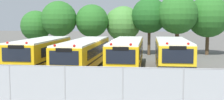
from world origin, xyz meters
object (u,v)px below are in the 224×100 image
(school_bus_1, at_px, (85,53))
(tree_1, at_px, (59,20))
(school_bus_2, at_px, (127,53))
(tree_3, at_px, (122,23))
(school_bus_0, at_px, (41,52))
(tree_4, at_px, (150,15))
(tree_5, at_px, (178,13))
(tree_6, at_px, (209,16))
(tree_0, at_px, (36,26))
(traffic_cone, at_px, (83,93))
(school_bus_3, at_px, (172,53))
(tree_2, at_px, (92,20))

(school_bus_1, distance_m, tree_1, 10.95)
(school_bus_1, bearing_deg, school_bus_2, -176.26)
(tree_3, bearing_deg, school_bus_0, -116.96)
(tree_4, bearing_deg, tree_1, -175.83)
(tree_1, distance_m, tree_5, 13.76)
(tree_3, bearing_deg, school_bus_2, -83.45)
(school_bus_2, bearing_deg, tree_4, -100.76)
(school_bus_0, xyz_separation_m, tree_6, (16.20, 11.28, 3.20))
(tree_0, relative_size, tree_6, 0.76)
(traffic_cone, bearing_deg, tree_4, 78.50)
(school_bus_3, distance_m, tree_5, 9.73)
(school_bus_2, height_order, tree_6, tree_6)
(tree_1, bearing_deg, school_bus_2, -47.04)
(school_bus_3, relative_size, tree_1, 1.48)
(tree_6, distance_m, traffic_cone, 23.10)
(tree_2, bearing_deg, tree_6, 3.71)
(tree_5, distance_m, traffic_cone, 19.91)
(school_bus_0, height_order, tree_5, tree_5)
(school_bus_2, xyz_separation_m, traffic_cone, (-1.78, -9.05, -1.12))
(tree_0, relative_size, tree_1, 0.83)
(school_bus_3, relative_size, tree_3, 1.61)
(tree_4, height_order, tree_6, tree_6)
(tree_1, bearing_deg, traffic_cone, -69.63)
(school_bus_2, xyz_separation_m, tree_4, (2.09, 9.97, 3.26))
(tree_4, xyz_separation_m, tree_5, (3.10, -0.94, 0.24))
(tree_0, height_order, tree_6, tree_6)
(tree_2, height_order, tree_5, tree_5)
(tree_6, bearing_deg, tree_4, -171.68)
(tree_5, bearing_deg, tree_4, 163.06)
(tree_2, distance_m, tree_5, 10.13)
(school_bus_3, relative_size, tree_4, 1.40)
(tree_0, relative_size, tree_2, 0.88)
(school_bus_2, xyz_separation_m, tree_6, (8.91, 10.96, 3.20))
(school_bus_1, xyz_separation_m, traffic_cone, (1.78, -8.91, -1.09))
(traffic_cone, bearing_deg, school_bus_1, 101.29)
(school_bus_0, xyz_separation_m, school_bus_3, (11.01, 0.37, 0.00))
(tree_3, xyz_separation_m, tree_6, (10.22, -0.46, 0.83))
(school_bus_2, bearing_deg, tree_2, -63.16)
(tree_0, bearing_deg, tree_3, 9.66)
(school_bus_1, height_order, tree_0, tree_0)
(tree_4, relative_size, traffic_cone, 13.88)
(tree_0, xyz_separation_m, tree_3, (10.36, 1.76, 0.40))
(tree_0, bearing_deg, tree_4, 1.26)
(tree_0, distance_m, tree_4, 13.82)
(school_bus_2, height_order, traffic_cone, school_bus_2)
(school_bus_0, relative_size, school_bus_1, 0.81)
(traffic_cone, bearing_deg, tree_0, 117.86)
(school_bus_3, xyz_separation_m, tree_5, (1.46, 8.96, 3.48))
(school_bus_3, distance_m, tree_2, 13.46)
(tree_3, bearing_deg, school_bus_3, -66.10)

